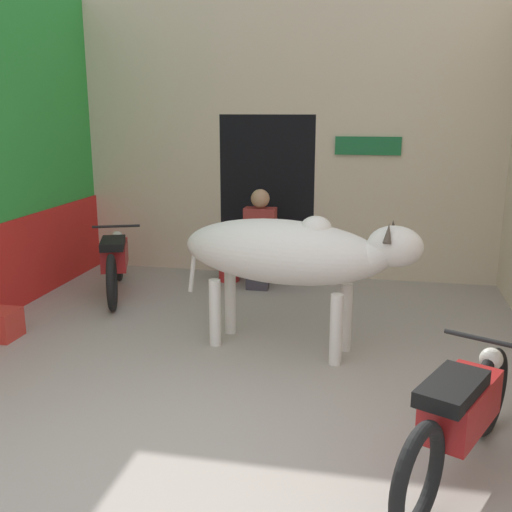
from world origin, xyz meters
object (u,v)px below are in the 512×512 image
Objects in this scene: shopkeeper_seated at (260,236)px; cow at (290,254)px; motorcycle_near at (460,413)px; plastic_stool at (229,264)px; motorcycle_far at (115,260)px.

cow is at bearing -70.92° from shopkeeper_seated.
cow is at bearing 126.49° from motorcycle_near.
cow is 2.43m from plastic_stool.
motorcycle_near is 0.96× the size of motorcycle_far.
motorcycle_far is at bearing 139.96° from motorcycle_near.
shopkeeper_seated is at bearing 21.82° from motorcycle_far.
cow is 1.32× the size of motorcycle_near.
shopkeeper_seated is (-0.65, 1.89, -0.26)m from cow.
motorcycle_near is at bearing -40.04° from motorcycle_far.
motorcycle_far is at bearing -145.17° from plastic_stool.
motorcycle_near is 4.11m from shopkeeper_seated.
shopkeeper_seated is at bearing 109.08° from cow.
motorcycle_near reaches higher than plastic_stool.
motorcycle_far is 1.45m from plastic_stool.
cow reaches higher than shopkeeper_seated.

